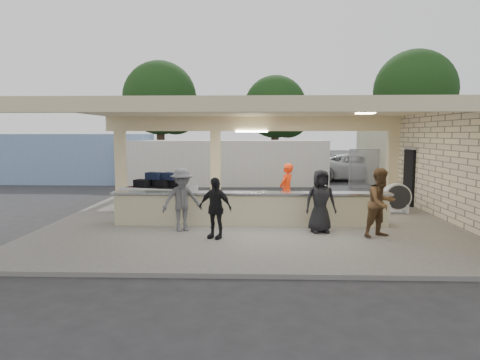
{
  "coord_description": "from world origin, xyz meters",
  "views": [
    {
      "loc": [
        0.1,
        -13.0,
        2.8
      ],
      "look_at": [
        -0.36,
        1.0,
        1.27
      ],
      "focal_mm": 32.0,
      "sensor_mm": 36.0,
      "label": 1
    }
  ],
  "objects_px": {
    "passenger_b": "(215,208)",
    "container_blue": "(56,158)",
    "car_white_a": "(358,167)",
    "container_white": "(223,163)",
    "passenger_c": "(182,200)",
    "baggage_handler": "(287,190)",
    "car_white_b": "(455,170)",
    "passenger_d": "(320,201)",
    "baggage_counter": "(250,209)",
    "drum_fan": "(397,197)",
    "passenger_a": "(381,203)",
    "car_dark": "(331,164)",
    "luggage_cart": "(158,190)"
  },
  "relations": [
    {
      "from": "passenger_c",
      "to": "baggage_handler",
      "type": "bearing_deg",
      "value": 8.12
    },
    {
      "from": "car_white_b",
      "to": "passenger_c",
      "type": "bearing_deg",
      "value": 158.24
    },
    {
      "from": "passenger_c",
      "to": "passenger_b",
      "type": "bearing_deg",
      "value": -65.46
    },
    {
      "from": "passenger_a",
      "to": "container_white",
      "type": "distance_m",
      "value": 13.17
    },
    {
      "from": "car_white_b",
      "to": "container_blue",
      "type": "height_order",
      "value": "container_blue"
    },
    {
      "from": "baggage_handler",
      "to": "passenger_d",
      "type": "bearing_deg",
      "value": 50.74
    },
    {
      "from": "passenger_b",
      "to": "passenger_c",
      "type": "bearing_deg",
      "value": 164.49
    },
    {
      "from": "container_white",
      "to": "drum_fan",
      "type": "bearing_deg",
      "value": -55.04
    },
    {
      "from": "baggage_counter",
      "to": "car_dark",
      "type": "bearing_deg",
      "value": 72.12
    },
    {
      "from": "drum_fan",
      "to": "car_white_b",
      "type": "relative_size",
      "value": 0.24
    },
    {
      "from": "baggage_handler",
      "to": "passenger_d",
      "type": "height_order",
      "value": "baggage_handler"
    },
    {
      "from": "car_white_b",
      "to": "car_dark",
      "type": "height_order",
      "value": "car_dark"
    },
    {
      "from": "drum_fan",
      "to": "luggage_cart",
      "type": "bearing_deg",
      "value": 178.92
    },
    {
      "from": "passenger_b",
      "to": "container_blue",
      "type": "bearing_deg",
      "value": 151.34
    },
    {
      "from": "baggage_counter",
      "to": "car_dark",
      "type": "distance_m",
      "value": 17.31
    },
    {
      "from": "passenger_a",
      "to": "passenger_d",
      "type": "xyz_separation_m",
      "value": [
        -1.49,
        0.49,
        -0.04
      ]
    },
    {
      "from": "passenger_a",
      "to": "container_white",
      "type": "height_order",
      "value": "container_white"
    },
    {
      "from": "baggage_handler",
      "to": "passenger_a",
      "type": "bearing_deg",
      "value": 71.67
    },
    {
      "from": "passenger_b",
      "to": "passenger_a",
      "type": "bearing_deg",
      "value": 26.82
    },
    {
      "from": "baggage_handler",
      "to": "container_white",
      "type": "distance_m",
      "value": 9.93
    },
    {
      "from": "luggage_cart",
      "to": "baggage_handler",
      "type": "xyz_separation_m",
      "value": [
        4.42,
        -0.94,
        0.14
      ]
    },
    {
      "from": "luggage_cart",
      "to": "car_dark",
      "type": "height_order",
      "value": "luggage_cart"
    },
    {
      "from": "baggage_handler",
      "to": "passenger_b",
      "type": "xyz_separation_m",
      "value": [
        -2.06,
        -2.9,
        -0.08
      ]
    },
    {
      "from": "passenger_c",
      "to": "car_white_b",
      "type": "bearing_deg",
      "value": 18.64
    },
    {
      "from": "passenger_c",
      "to": "passenger_d",
      "type": "xyz_separation_m",
      "value": [
        3.81,
        -0.04,
        -0.01
      ]
    },
    {
      "from": "baggage_counter",
      "to": "car_white_b",
      "type": "bearing_deg",
      "value": 47.59
    },
    {
      "from": "drum_fan",
      "to": "passenger_a",
      "type": "relative_size",
      "value": 0.56
    },
    {
      "from": "car_dark",
      "to": "container_white",
      "type": "distance_m",
      "value": 8.97
    },
    {
      "from": "passenger_d",
      "to": "car_dark",
      "type": "xyz_separation_m",
      "value": [
        3.39,
        17.38,
        -0.24
      ]
    },
    {
      "from": "car_white_a",
      "to": "passenger_a",
      "type": "bearing_deg",
      "value": 172.33
    },
    {
      "from": "baggage_counter",
      "to": "passenger_a",
      "type": "bearing_deg",
      "value": -22.25
    },
    {
      "from": "car_white_b",
      "to": "container_blue",
      "type": "xyz_separation_m",
      "value": [
        -23.23,
        -1.72,
        0.73
      ]
    },
    {
      "from": "drum_fan",
      "to": "baggage_handler",
      "type": "distance_m",
      "value": 3.93
    },
    {
      "from": "baggage_counter",
      "to": "passenger_c",
      "type": "xyz_separation_m",
      "value": [
        -1.88,
        -0.87,
        0.39
      ]
    },
    {
      "from": "drum_fan",
      "to": "container_white",
      "type": "xyz_separation_m",
      "value": [
        -6.58,
        8.69,
        0.57
      ]
    },
    {
      "from": "passenger_b",
      "to": "passenger_d",
      "type": "relative_size",
      "value": 0.92
    },
    {
      "from": "passenger_c",
      "to": "car_white_b",
      "type": "distance_m",
      "value": 19.82
    },
    {
      "from": "baggage_counter",
      "to": "container_blue",
      "type": "relative_size",
      "value": 0.77
    },
    {
      "from": "passenger_c",
      "to": "container_blue",
      "type": "bearing_deg",
      "value": 100.33
    },
    {
      "from": "passenger_d",
      "to": "car_white_a",
      "type": "relative_size",
      "value": 0.31
    },
    {
      "from": "passenger_c",
      "to": "car_white_a",
      "type": "height_order",
      "value": "passenger_c"
    },
    {
      "from": "passenger_c",
      "to": "container_blue",
      "type": "height_order",
      "value": "container_blue"
    },
    {
      "from": "passenger_d",
      "to": "car_white_a",
      "type": "height_order",
      "value": "passenger_d"
    },
    {
      "from": "luggage_cart",
      "to": "car_white_a",
      "type": "bearing_deg",
      "value": 66.67
    },
    {
      "from": "luggage_cart",
      "to": "baggage_counter",
      "type": "bearing_deg",
      "value": -16.02
    },
    {
      "from": "passenger_b",
      "to": "passenger_c",
      "type": "distance_m",
      "value": 1.27
    },
    {
      "from": "drum_fan",
      "to": "passenger_d",
      "type": "relative_size",
      "value": 0.58
    },
    {
      "from": "baggage_counter",
      "to": "drum_fan",
      "type": "bearing_deg",
      "value": 22.76
    },
    {
      "from": "car_dark",
      "to": "container_blue",
      "type": "relative_size",
      "value": 0.41
    },
    {
      "from": "car_white_a",
      "to": "container_white",
      "type": "relative_size",
      "value": 0.5
    }
  ]
}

